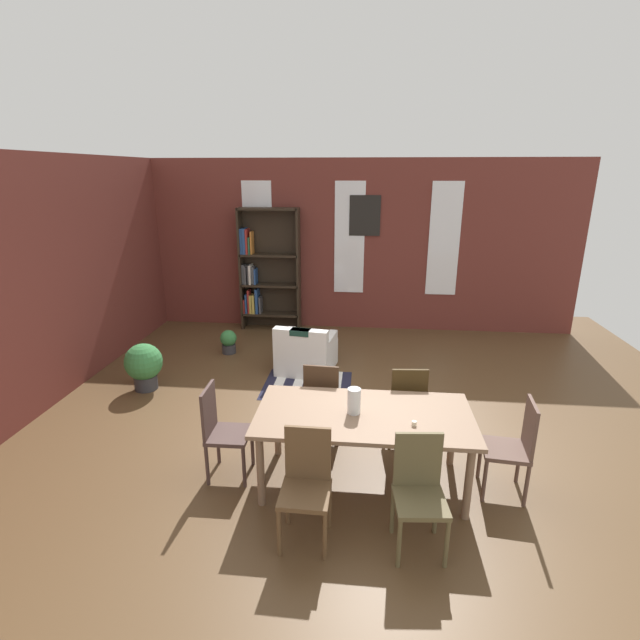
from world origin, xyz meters
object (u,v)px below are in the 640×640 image
dining_chair_near_left (306,482)px  bookshelf_tall (264,271)px  vase_on_table (354,401)px  dining_chair_near_right (419,489)px  dining_chair_far_right (407,402)px  potted_plant_corner (229,341)px  armchair_white (306,353)px  dining_chair_head_right (514,445)px  dining_chair_head_left (221,429)px  dining_chair_far_left (323,398)px  potted_plant_by_shelf (144,365)px  dining_table (364,420)px

dining_chair_near_left → bookshelf_tall: bearing=105.5°
vase_on_table → dining_chair_near_right: bearing=-53.4°
dining_chair_far_right → potted_plant_corner: (-2.73, 2.48, -0.30)m
dining_chair_near_left → dining_chair_far_right: size_ratio=1.00×
dining_chair_near_left → armchair_white: dining_chair_near_left is taller
bookshelf_tall → potted_plant_corner: bookshelf_tall is taller
dining_chair_head_right → dining_chair_near_left: (-1.83, -0.72, 0.00)m
vase_on_table → bookshelf_tall: size_ratio=0.11×
vase_on_table → dining_chair_head_left: size_ratio=0.26×
armchair_white → dining_chair_far_left: bearing=-77.2°
bookshelf_tall → dining_chair_near_left: bearing=-74.5°
potted_plant_by_shelf → bookshelf_tall: bearing=68.6°
vase_on_table → potted_plant_corner: vase_on_table is taller
armchair_white → potted_plant_corner: (-1.38, 0.58, -0.07)m
dining_chair_far_left → potted_plant_corner: (-1.81, 2.48, -0.30)m
dining_chair_head_left → dining_chair_near_left: bearing=-38.1°
potted_plant_corner → armchair_white: bearing=-23.0°
dining_chair_near_left → potted_plant_by_shelf: bearing=135.9°
vase_on_table → bookshelf_tall: bearing=111.8°
vase_on_table → potted_plant_by_shelf: (-2.94, 1.78, -0.52)m
potted_plant_by_shelf → dining_chair_far_right: bearing=-16.7°
potted_plant_by_shelf → potted_plant_corner: size_ratio=1.66×
armchair_white → vase_on_table: bearing=-73.2°
dining_chair_near_right → vase_on_table: bearing=126.6°
potted_plant_corner → bookshelf_tall: bearing=76.3°
dining_table → dining_chair_near_left: (-0.45, -0.73, -0.17)m
dining_chair_far_left → potted_plant_corner: bearing=126.1°
dining_chair_near_right → potted_plant_corner: bearing=124.5°
dining_chair_head_left → potted_plant_by_shelf: dining_chair_head_left is taller
dining_chair_head_left → armchair_white: size_ratio=1.04×
dining_table → dining_chair_head_right: size_ratio=2.12×
dining_chair_near_left → bookshelf_tall: (-1.48, 5.32, 0.61)m
dining_chair_head_left → dining_chair_near_right: (1.83, -0.73, 0.00)m
dining_chair_head_right → bookshelf_tall: bookshelf_tall is taller
dining_chair_head_right → armchair_white: size_ratio=1.04×
vase_on_table → dining_chair_far_right: bearing=52.7°
dining_chair_far_right → potted_plant_corner: size_ratio=2.40×
dining_chair_head_left → armchair_white: (0.49, 2.63, -0.23)m
dining_chair_head_right → potted_plant_corner: 4.87m
dining_chair_near_right → dining_chair_head_right: bearing=37.7°
dining_chair_far_right → bookshelf_tall: (-2.39, 3.86, 0.61)m
dining_chair_head_left → armchair_white: dining_chair_head_left is taller
dining_chair_near_left → armchair_white: 3.39m
dining_table → dining_chair_near_left: 0.88m
dining_chair_near_left → dining_chair_near_right: size_ratio=1.00×
dining_chair_head_left → bookshelf_tall: bearing=96.8°
armchair_white → dining_chair_head_left: bearing=-100.6°
potted_plant_corner → dining_chair_far_right: bearing=-42.3°
dining_chair_far_left → dining_chair_near_right: (0.90, -1.46, 0.00)m
vase_on_table → potted_plant_corner: size_ratio=0.62×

